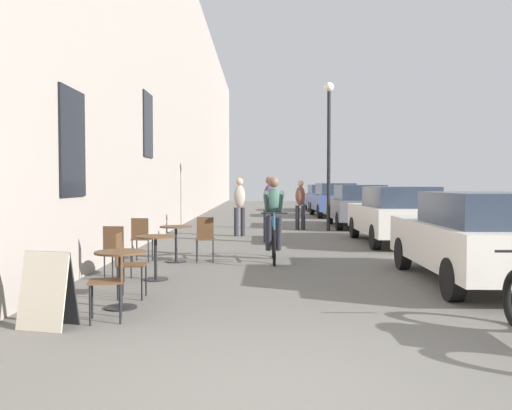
{
  "coord_description": "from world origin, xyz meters",
  "views": [
    {
      "loc": [
        -0.23,
        -3.89,
        1.57
      ],
      "look_at": [
        -0.35,
        12.43,
        0.92
      ],
      "focal_mm": 37.62,
      "sensor_mm": 36.0,
      "label": 1
    }
  ],
  "objects_px": {
    "cafe_table_mid": "(156,248)",
    "parked_car_fifth": "(322,197)",
    "cafe_chair_near_toward_street": "(126,260)",
    "sandwich_board_sign": "(48,290)",
    "street_lamp": "(329,137)",
    "cafe_chair_mid_toward_street": "(116,249)",
    "pedestrian_near": "(270,205)",
    "parked_car_nearest": "(476,237)",
    "cafe_table_near": "(120,267)",
    "cafe_chair_near_toward_wall": "(113,276)",
    "pedestrian_mid": "(240,203)",
    "pedestrian_far": "(300,202)",
    "cyclist_on_bicycle": "(274,221)",
    "cafe_table_far": "(176,236)",
    "parked_car_third": "(357,205)",
    "cafe_chair_far_toward_street": "(205,236)",
    "parked_car_fourth": "(334,199)",
    "cafe_chair_far_toward_wall": "(141,237)",
    "parked_car_second": "(395,214)"
  },
  "relations": [
    {
      "from": "cafe_chair_mid_toward_street",
      "to": "pedestrian_mid",
      "type": "xyz_separation_m",
      "value": [
        1.72,
        7.37,
        0.46
      ]
    },
    {
      "from": "cafe_table_far",
      "to": "cafe_chair_far_toward_wall",
      "type": "xyz_separation_m",
      "value": [
        -0.68,
        -0.08,
        -0.0
      ]
    },
    {
      "from": "pedestrian_mid",
      "to": "pedestrian_far",
      "type": "bearing_deg",
      "value": 48.47
    },
    {
      "from": "sandwich_board_sign",
      "to": "street_lamp",
      "type": "bearing_deg",
      "value": 69.07
    },
    {
      "from": "cafe_chair_far_toward_street",
      "to": "street_lamp",
      "type": "distance_m",
      "value": 8.2
    },
    {
      "from": "cafe_table_far",
      "to": "parked_car_fifth",
      "type": "height_order",
      "value": "parked_car_fifth"
    },
    {
      "from": "cafe_chair_near_toward_wall",
      "to": "cafe_table_far",
      "type": "distance_m",
      "value": 4.62
    },
    {
      "from": "cafe_chair_mid_toward_street",
      "to": "pedestrian_near",
      "type": "bearing_deg",
      "value": 65.29
    },
    {
      "from": "pedestrian_near",
      "to": "parked_car_third",
      "type": "height_order",
      "value": "pedestrian_near"
    },
    {
      "from": "cafe_chair_far_toward_street",
      "to": "pedestrian_far",
      "type": "relative_size",
      "value": 0.53
    },
    {
      "from": "cafe_table_mid",
      "to": "cafe_table_far",
      "type": "xyz_separation_m",
      "value": [
        0.02,
        2.0,
        0.0
      ]
    },
    {
      "from": "cyclist_on_bicycle",
      "to": "parked_car_fourth",
      "type": "relative_size",
      "value": 0.39
    },
    {
      "from": "cafe_chair_near_toward_street",
      "to": "sandwich_board_sign",
      "type": "distance_m",
      "value": 1.59
    },
    {
      "from": "cyclist_on_bicycle",
      "to": "parked_car_third",
      "type": "relative_size",
      "value": 0.41
    },
    {
      "from": "cafe_chair_far_toward_wall",
      "to": "parked_car_second",
      "type": "relative_size",
      "value": 0.21
    },
    {
      "from": "cafe_chair_near_toward_wall",
      "to": "parked_car_nearest",
      "type": "distance_m",
      "value": 5.52
    },
    {
      "from": "cafe_chair_near_toward_wall",
      "to": "cafe_chair_far_toward_street",
      "type": "relative_size",
      "value": 1.0
    },
    {
      "from": "cafe_table_near",
      "to": "cafe_table_far",
      "type": "distance_m",
      "value": 3.99
    },
    {
      "from": "cafe_chair_near_toward_wall",
      "to": "parked_car_fifth",
      "type": "height_order",
      "value": "parked_car_fifth"
    },
    {
      "from": "cafe_chair_far_toward_street",
      "to": "street_lamp",
      "type": "xyz_separation_m",
      "value": [
        3.38,
        7.01,
        2.59
      ]
    },
    {
      "from": "cyclist_on_bicycle",
      "to": "parked_car_nearest",
      "type": "relative_size",
      "value": 0.43
    },
    {
      "from": "cafe_chair_far_toward_wall",
      "to": "cyclist_on_bicycle",
      "type": "relative_size",
      "value": 0.51
    },
    {
      "from": "cafe_table_far",
      "to": "parked_car_fifth",
      "type": "bearing_deg",
      "value": 75.51
    },
    {
      "from": "cyclist_on_bicycle",
      "to": "street_lamp",
      "type": "bearing_deg",
      "value": 73.79
    },
    {
      "from": "cafe_table_mid",
      "to": "cafe_table_near",
      "type": "bearing_deg",
      "value": -91.52
    },
    {
      "from": "cafe_chair_near_toward_street",
      "to": "pedestrian_near",
      "type": "relative_size",
      "value": 0.5
    },
    {
      "from": "cafe_chair_mid_toward_street",
      "to": "pedestrian_far",
      "type": "bearing_deg",
      "value": 68.94
    },
    {
      "from": "cafe_table_mid",
      "to": "parked_car_third",
      "type": "height_order",
      "value": "parked_car_third"
    },
    {
      "from": "cafe_table_near",
      "to": "pedestrian_mid",
      "type": "height_order",
      "value": "pedestrian_mid"
    },
    {
      "from": "street_lamp",
      "to": "cafe_chair_mid_toward_street",
      "type": "bearing_deg",
      "value": -116.65
    },
    {
      "from": "sandwich_board_sign",
      "to": "parked_car_nearest",
      "type": "xyz_separation_m",
      "value": [
        5.66,
        2.54,
        0.33
      ]
    },
    {
      "from": "pedestrian_far",
      "to": "parked_car_third",
      "type": "relative_size",
      "value": 0.39
    },
    {
      "from": "pedestrian_near",
      "to": "parked_car_nearest",
      "type": "bearing_deg",
      "value": -62.39
    },
    {
      "from": "cafe_table_mid",
      "to": "parked_car_second",
      "type": "bearing_deg",
      "value": 45.24
    },
    {
      "from": "cafe_chair_far_toward_street",
      "to": "parked_car_third",
      "type": "height_order",
      "value": "parked_car_third"
    },
    {
      "from": "cafe_table_near",
      "to": "street_lamp",
      "type": "bearing_deg",
      "value": 70.03
    },
    {
      "from": "cafe_table_mid",
      "to": "parked_car_fifth",
      "type": "bearing_deg",
      "value": 76.71
    },
    {
      "from": "cafe_chair_far_toward_wall",
      "to": "parked_car_fourth",
      "type": "height_order",
      "value": "parked_car_fourth"
    },
    {
      "from": "parked_car_fifth",
      "to": "cafe_chair_far_toward_street",
      "type": "bearing_deg",
      "value": -103.01
    },
    {
      "from": "cafe_chair_near_toward_street",
      "to": "cafe_chair_mid_toward_street",
      "type": "bearing_deg",
      "value": 110.62
    },
    {
      "from": "cafe_table_near",
      "to": "cafe_chair_mid_toward_street",
      "type": "xyz_separation_m",
      "value": [
        -0.57,
        1.92,
        -0.0
      ]
    },
    {
      "from": "parked_car_fifth",
      "to": "cafe_table_near",
      "type": "bearing_deg",
      "value": -102.36
    },
    {
      "from": "cyclist_on_bicycle",
      "to": "parked_car_fifth",
      "type": "xyz_separation_m",
      "value": [
        3.3,
        20.11,
        -0.03
      ]
    },
    {
      "from": "cafe_chair_far_toward_street",
      "to": "cafe_table_far",
      "type": "bearing_deg",
      "value": -172.49
    },
    {
      "from": "cafe_table_near",
      "to": "pedestrian_near",
      "type": "bearing_deg",
      "value": 75.04
    },
    {
      "from": "cafe_chair_near_toward_street",
      "to": "pedestrian_far",
      "type": "height_order",
      "value": "pedestrian_far"
    },
    {
      "from": "cyclist_on_bicycle",
      "to": "pedestrian_far",
      "type": "relative_size",
      "value": 1.04
    },
    {
      "from": "cafe_chair_near_toward_wall",
      "to": "cafe_chair_far_toward_wall",
      "type": "height_order",
      "value": "same"
    },
    {
      "from": "cafe_chair_far_toward_street",
      "to": "pedestrian_near",
      "type": "height_order",
      "value": "pedestrian_near"
    },
    {
      "from": "cafe_chair_mid_toward_street",
      "to": "cafe_chair_near_toward_street",
      "type": "bearing_deg",
      "value": -69.38
    }
  ]
}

